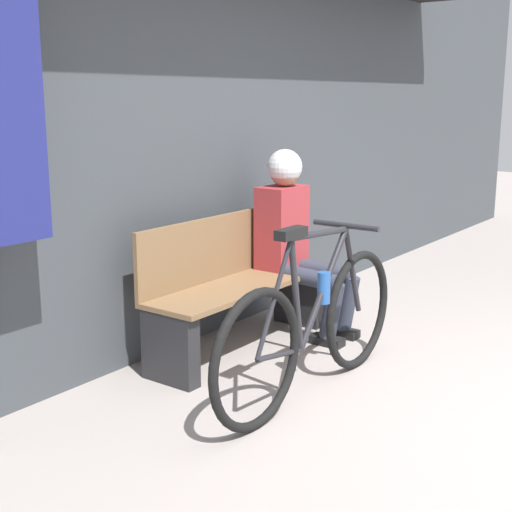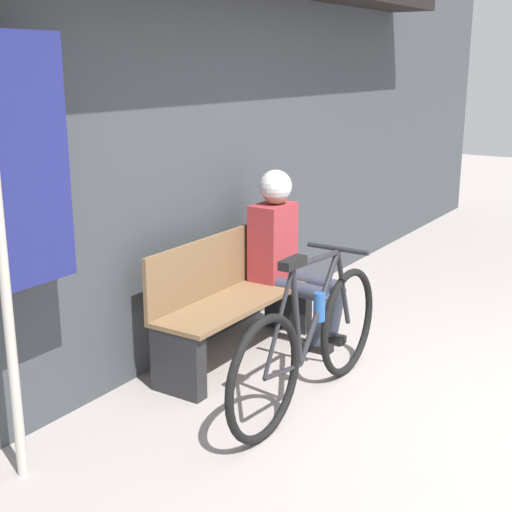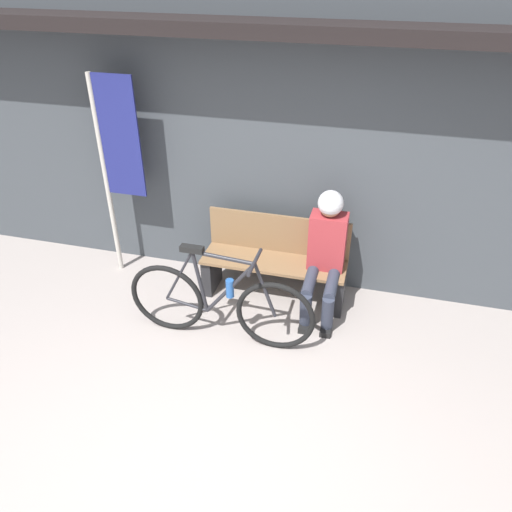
{
  "view_description": "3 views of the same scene",
  "coord_description": "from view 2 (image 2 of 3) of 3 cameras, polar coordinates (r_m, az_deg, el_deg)",
  "views": [
    {
      "loc": [
        -3.38,
        -0.7,
        1.56
      ],
      "look_at": [
        -0.17,
        1.66,
        0.67
      ],
      "focal_mm": 50.0,
      "sensor_mm": 36.0,
      "label": 1
    },
    {
      "loc": [
        -3.73,
        -0.65,
        1.95
      ],
      "look_at": [
        -0.18,
        1.64,
        0.8
      ],
      "focal_mm": 50.0,
      "sensor_mm": 36.0,
      "label": 2
    },
    {
      "loc": [
        0.88,
        -2.1,
        3.08
      ],
      "look_at": [
        -0.05,
        1.42,
        0.77
      ],
      "focal_mm": 35.0,
      "sensor_mm": 36.0,
      "label": 3
    }
  ],
  "objects": [
    {
      "name": "storefront_wall",
      "position": [
        4.78,
        -5.71,
        11.67
      ],
      "size": [
        12.0,
        0.56,
        3.2
      ],
      "color": "#3D4247",
      "rests_on": "ground_plane"
    },
    {
      "name": "park_bench_near",
      "position": [
        4.82,
        -1.88,
        -3.85
      ],
      "size": [
        1.41,
        0.42,
        0.84
      ],
      "color": "brown",
      "rests_on": "ground_plane"
    },
    {
      "name": "bicycle",
      "position": [
        4.18,
        4.38,
        -6.91
      ],
      "size": [
        1.7,
        0.4,
        0.94
      ],
      "color": "black",
      "rests_on": "ground_plane"
    },
    {
      "name": "person_seated",
      "position": [
        5.07,
        2.32,
        0.88
      ],
      "size": [
        0.34,
        0.65,
        1.23
      ],
      "color": "#2D3342",
      "rests_on": "ground_plane"
    },
    {
      "name": "banner_pole",
      "position": [
        3.44,
        -18.1,
        4.28
      ],
      "size": [
        0.45,
        0.05,
        2.09
      ],
      "color": "#B7B2A8",
      "rests_on": "ground_plane"
    }
  ]
}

